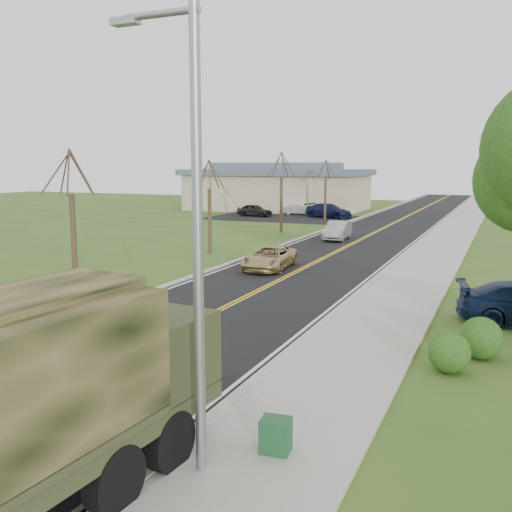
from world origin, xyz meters
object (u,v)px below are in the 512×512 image
Objects in this scene: suv_champagne at (270,258)px; sedan_silver at (338,231)px; military_truck at (18,395)px; utility_box_far at (276,435)px.

sedan_silver reaches higher than suv_champagne.
suv_champagne is 12.89m from sedan_silver.
military_truck is 4.65m from utility_box_far.
sedan_silver is 6.27× the size of utility_box_far.
sedan_silver is 31.71m from utility_box_far.
military_truck reaches higher than utility_box_far.
sedan_silver reaches higher than utility_box_far.
utility_box_far is (2.79, 3.36, -1.62)m from military_truck.
military_truck is 34.51m from sedan_silver.
suv_champagne is 1.07× the size of sedan_silver.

